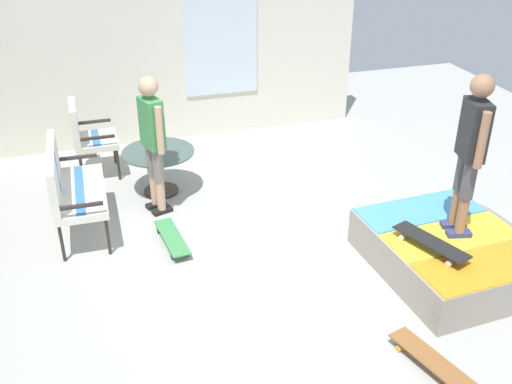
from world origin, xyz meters
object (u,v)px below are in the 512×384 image
(skate_ramp, at_px, (451,252))
(person_skater, at_px, (471,145))
(person_watching, at_px, (153,136))
(patio_table, at_px, (159,163))
(patio_chair_near_house, at_px, (86,132))
(skateboard_by_bench, at_px, (172,238))
(patio_bench, at_px, (68,183))
(skateboard_spare, at_px, (431,360))
(skateboard_on_ramp, at_px, (431,242))

(skate_ramp, height_order, person_skater, person_skater)
(skate_ramp, relative_size, person_watching, 1.21)
(skate_ramp, xyz_separation_m, patio_table, (2.56, 2.56, 0.20))
(patio_chair_near_house, height_order, skateboard_by_bench, patio_chair_near_house)
(patio_bench, relative_size, person_skater, 0.77)
(patio_bench, relative_size, skateboard_by_bench, 1.54)
(patio_bench, height_order, skateboard_spare, patio_bench)
(skateboard_spare, xyz_separation_m, skateboard_on_ramp, (1.01, -0.55, 0.42))
(skateboard_on_ramp, bearing_deg, patio_table, 38.83)
(patio_chair_near_house, bearing_deg, skateboard_by_bench, -159.88)
(skateboard_by_bench, distance_m, skateboard_spare, 3.01)
(patio_table, relative_size, person_skater, 0.55)
(patio_chair_near_house, height_order, patio_table, patio_chair_near_house)
(skateboard_spare, bearing_deg, patio_bench, 41.60)
(person_watching, bearing_deg, skateboard_spare, -152.07)
(patio_table, xyz_separation_m, person_watching, (-0.45, 0.10, 0.57))
(patio_bench, bearing_deg, person_watching, -78.45)
(skate_ramp, xyz_separation_m, person_skater, (0.06, -0.06, 1.16))
(skateboard_on_ramp, bearing_deg, person_skater, -62.98)
(skate_ramp, xyz_separation_m, person_watching, (2.11, 2.66, 0.76))
(person_watching, bearing_deg, patio_bench, 101.55)
(patio_table, height_order, skateboard_spare, patio_table)
(patio_table, xyz_separation_m, person_skater, (-2.50, -2.62, 0.96))
(person_skater, distance_m, skateboard_by_bench, 3.23)
(person_skater, height_order, skateboard_on_ramp, person_skater)
(patio_bench, relative_size, skateboard_on_ramp, 1.53)
(person_skater, bearing_deg, skateboard_spare, 141.29)
(skateboard_by_bench, bearing_deg, skateboard_spare, -145.22)
(patio_bench, height_order, patio_table, patio_bench)
(person_watching, bearing_deg, patio_chair_near_house, 30.56)
(skate_ramp, bearing_deg, person_watching, 51.66)
(patio_table, relative_size, skateboard_spare, 1.09)
(person_watching, bearing_deg, skateboard_on_ramp, -134.73)
(patio_bench, relative_size, patio_chair_near_house, 1.23)
(person_skater, distance_m, skateboard_spare, 2.03)
(person_skater, height_order, skateboard_by_bench, person_skater)
(skate_ramp, distance_m, patio_table, 3.63)
(person_skater, bearing_deg, skateboard_by_bench, 65.25)
(patio_bench, height_order, person_skater, person_skater)
(skateboard_on_ramp, bearing_deg, patio_chair_near_house, 40.78)
(person_watching, xyz_separation_m, skateboard_spare, (-3.27, -1.74, -0.89))
(person_watching, bearing_deg, person_skater, -126.99)
(patio_table, distance_m, skateboard_spare, 4.08)
(person_skater, bearing_deg, patio_table, 46.34)
(patio_chair_near_house, height_order, skateboard_spare, patio_chair_near_house)
(skate_ramp, bearing_deg, patio_chair_near_house, 45.47)
(skateboard_by_bench, xyz_separation_m, skateboard_spare, (-2.47, -1.72, 0.00))
(patio_chair_near_house, xyz_separation_m, person_skater, (-3.27, -3.44, 0.75))
(patio_table, bearing_deg, skate_ramp, -134.94)
(skate_ramp, distance_m, skateboard_spare, 1.50)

